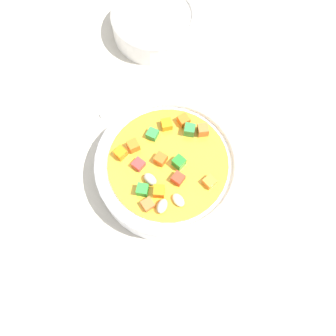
% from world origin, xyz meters
% --- Properties ---
extents(ground_plane, '(1.40, 1.40, 0.02)m').
position_xyz_m(ground_plane, '(0.00, 0.00, -0.01)').
color(ground_plane, '#BAB2A0').
extents(soup_bowl_main, '(0.18, 0.18, 0.06)m').
position_xyz_m(soup_bowl_main, '(0.00, -0.00, 0.03)').
color(soup_bowl_main, white).
rests_on(soup_bowl_main, ground_plane).
extents(spoon, '(0.03, 0.24, 0.01)m').
position_xyz_m(spoon, '(-0.12, -0.04, 0.00)').
color(spoon, silver).
rests_on(spoon, ground_plane).
extents(side_bowl_small, '(0.13, 0.13, 0.04)m').
position_xyz_m(side_bowl_small, '(-0.22, 0.10, 0.02)').
color(side_bowl_small, white).
rests_on(side_bowl_small, ground_plane).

